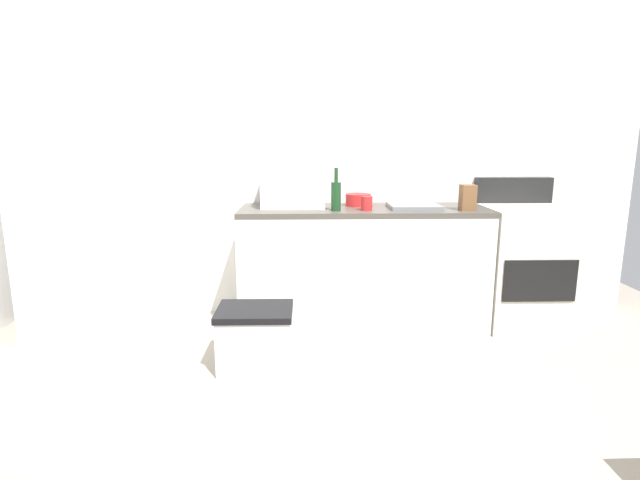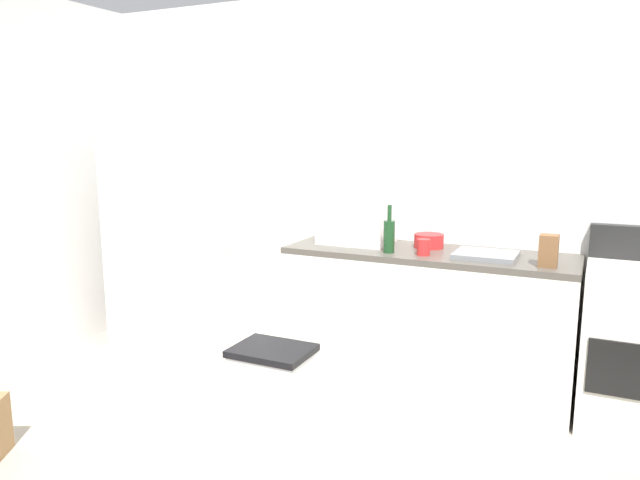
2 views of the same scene
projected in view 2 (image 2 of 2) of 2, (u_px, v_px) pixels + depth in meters
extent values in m
plane|color=#9E9384|center=(299.00, 464.00, 2.94)|extent=(6.00, 6.00, 0.00)
cube|color=silver|center=(401.00, 182.00, 4.09)|extent=(5.00, 0.10, 2.60)
cube|color=silver|center=(426.00, 322.00, 3.81)|extent=(1.80, 0.60, 0.86)
cube|color=#4C473F|center=(428.00, 254.00, 3.73)|extent=(1.80, 0.60, 0.04)
cube|color=white|center=(166.00, 233.00, 4.55)|extent=(0.68, 0.66, 1.75)
cube|color=silver|center=(639.00, 348.00, 3.29)|extent=(0.60, 0.60, 0.90)
cube|color=white|center=(356.00, 223.00, 3.97)|extent=(0.46, 0.34, 0.27)
cube|color=slate|center=(486.00, 255.00, 3.52)|extent=(0.36, 0.32, 0.03)
cylinder|color=#193F1E|center=(389.00, 237.00, 3.65)|extent=(0.07, 0.07, 0.20)
cylinder|color=#193F1E|center=(390.00, 213.00, 3.63)|extent=(0.03, 0.03, 0.10)
cylinder|color=red|center=(424.00, 247.00, 3.58)|extent=(0.08, 0.08, 0.10)
cube|color=brown|center=(549.00, 251.00, 3.26)|extent=(0.10, 0.10, 0.18)
cylinder|color=red|center=(429.00, 241.00, 3.82)|extent=(0.19, 0.19, 0.09)
cube|color=silver|center=(273.00, 381.00, 3.53)|extent=(0.44, 0.34, 0.34)
cube|color=black|center=(272.00, 351.00, 3.50)|extent=(0.46, 0.36, 0.04)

